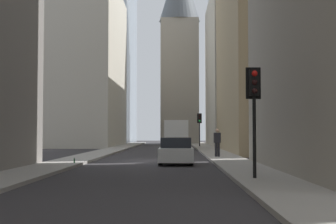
{
  "coord_description": "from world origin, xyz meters",
  "views": [
    {
      "loc": [
        -27.72,
        -1.45,
        1.69
      ],
      "look_at": [
        16.87,
        -0.6,
        3.65
      ],
      "focal_mm": 49.57,
      "sensor_mm": 36.0,
      "label": 1
    }
  ],
  "objects": [
    {
      "name": "discarded_bottle",
      "position": [
        -4.24,
        3.76,
        0.25
      ],
      "size": [
        0.07,
        0.07,
        0.27
      ],
      "color": "#236033",
      "rests_on": "sidewalk_right"
    },
    {
      "name": "delivery_truck",
      "position": [
        18.4,
        -1.4,
        1.46
      ],
      "size": [
        6.46,
        2.25,
        2.84
      ],
      "color": "silver",
      "rests_on": "ground_plane"
    },
    {
      "name": "building_right_far",
      "position": [
        28.22,
        10.6,
        9.56
      ],
      "size": [
        17.34,
        10.0,
        19.13
      ],
      "color": "beige",
      "rests_on": "ground_plane"
    },
    {
      "name": "sidewalk_left",
      "position": [
        0.0,
        -4.5,
        0.07
      ],
      "size": [
        90.0,
        2.2,
        0.14
      ],
      "primitive_type": "cube",
      "color": "gray",
      "rests_on": "ground_plane"
    },
    {
      "name": "building_left_midfar",
      "position": [
        11.94,
        -10.59,
        11.11
      ],
      "size": [
        17.27,
        10.5,
        22.19
      ],
      "color": "#9E8966",
      "rests_on": "ground_plane"
    },
    {
      "name": "sedan_white",
      "position": [
        -2.79,
        -1.4,
        0.66
      ],
      "size": [
        4.3,
        1.78,
        1.42
      ],
      "color": "silver",
      "rests_on": "ground_plane"
    },
    {
      "name": "pedestrian",
      "position": [
        2.08,
        -4.05,
        1.12
      ],
      "size": [
        0.26,
        0.44,
        1.79
      ],
      "color": "black",
      "rests_on": "sidewalk_left"
    },
    {
      "name": "church_spire",
      "position": [
        40.36,
        -1.88,
        14.79
      ],
      "size": [
        6.01,
        6.01,
        28.3
      ],
      "color": "gray",
      "rests_on": "ground_plane"
    },
    {
      "name": "sidewalk_right",
      "position": [
        0.0,
        4.5,
        0.07
      ],
      "size": [
        90.0,
        2.2,
        0.14
      ],
      "primitive_type": "cube",
      "color": "gray",
      "rests_on": "ground_plane"
    },
    {
      "name": "traffic_light_midblock",
      "position": [
        24.29,
        -4.0,
        2.85
      ],
      "size": [
        0.43,
        0.52,
        3.69
      ],
      "color": "black",
      "rests_on": "sidewalk_left"
    },
    {
      "name": "ground_plane",
      "position": [
        0.0,
        0.0,
        0.0
      ],
      "size": [
        135.0,
        135.0,
        0.0
      ],
      "primitive_type": "plane",
      "color": "#302D30"
    },
    {
      "name": "building_left_far",
      "position": [
        30.71,
        -10.6,
        9.4
      ],
      "size": [
        16.93,
        10.0,
        18.81
      ],
      "color": "#B7B2A5",
      "rests_on": "ground_plane"
    },
    {
      "name": "traffic_light_foreground",
      "position": [
        -11.83,
        -4.1,
        2.93
      ],
      "size": [
        0.43,
        0.52,
        3.81
      ],
      "color": "black",
      "rests_on": "sidewalk_left"
    }
  ]
}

